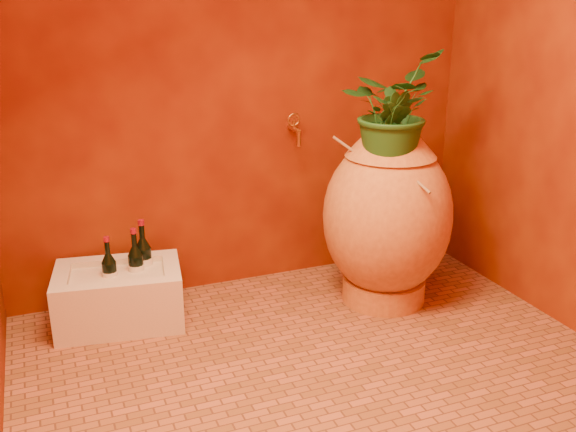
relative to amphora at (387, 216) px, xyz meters
name	(u,v)px	position (x,y,z in m)	size (l,w,h in m)	color
floor	(322,370)	(-0.58, -0.49, -0.46)	(2.50, 2.50, 0.00)	#965031
wall_back	(242,49)	(-0.58, 0.51, 0.79)	(2.50, 0.02, 2.50)	#531004
amphora	(387,216)	(0.00, 0.00, 0.00)	(0.84, 0.84, 0.92)	#C78138
stone_basin	(119,297)	(-1.30, 0.26, -0.33)	(0.64, 0.48, 0.28)	beige
wine_bottle_a	(136,267)	(-1.21, 0.29, -0.20)	(0.08, 0.08, 0.31)	black
wine_bottle_b	(110,274)	(-1.34, 0.27, -0.21)	(0.07, 0.07, 0.29)	black
wine_bottle_c	(144,261)	(-1.16, 0.34, -0.19)	(0.08, 0.08, 0.33)	black
wall_tap	(295,128)	(-0.32, 0.43, 0.39)	(0.07, 0.15, 0.16)	#B17029
plant_main	(391,109)	(-0.03, -0.03, 0.54)	(0.48, 0.42, 0.54)	#1A491A
plant_side	(389,130)	(-0.06, -0.07, 0.45)	(0.21, 0.17, 0.38)	#1A491A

